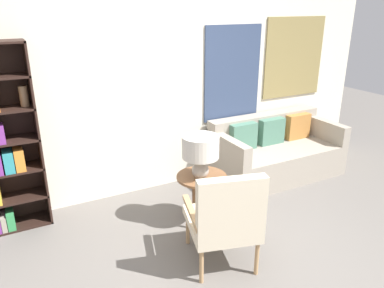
{
  "coord_description": "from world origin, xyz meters",
  "views": [
    {
      "loc": [
        -1.51,
        -1.93,
        2.14
      ],
      "look_at": [
        0.03,
        1.0,
        0.9
      ],
      "focal_mm": 35.0,
      "sensor_mm": 36.0,
      "label": 1
    }
  ],
  "objects_px": {
    "armchair": "(226,217)",
    "couch": "(275,152)",
    "side_table": "(202,181)",
    "table_lamp": "(200,150)"
  },
  "relations": [
    {
      "from": "side_table",
      "to": "table_lamp",
      "type": "distance_m",
      "value": 0.36
    },
    {
      "from": "couch",
      "to": "table_lamp",
      "type": "xyz_separation_m",
      "value": [
        -1.47,
        -0.62,
        0.52
      ]
    },
    {
      "from": "couch",
      "to": "table_lamp",
      "type": "relative_size",
      "value": 3.84
    },
    {
      "from": "couch",
      "to": "table_lamp",
      "type": "distance_m",
      "value": 1.67
    },
    {
      "from": "couch",
      "to": "side_table",
      "type": "relative_size",
      "value": 3.16
    },
    {
      "from": "armchair",
      "to": "couch",
      "type": "xyz_separation_m",
      "value": [
        1.61,
        1.3,
        -0.19
      ]
    },
    {
      "from": "armchair",
      "to": "side_table",
      "type": "xyz_separation_m",
      "value": [
        0.17,
        0.71,
        -0.03
      ]
    },
    {
      "from": "couch",
      "to": "table_lamp",
      "type": "height_order",
      "value": "table_lamp"
    },
    {
      "from": "armchair",
      "to": "side_table",
      "type": "relative_size",
      "value": 1.72
    },
    {
      "from": "side_table",
      "to": "table_lamp",
      "type": "bearing_deg",
      "value": -138.16
    }
  ]
}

